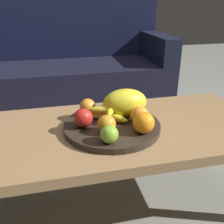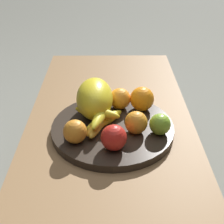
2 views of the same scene
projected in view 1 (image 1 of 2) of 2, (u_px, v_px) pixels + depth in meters
ground_plane at (117, 204)px, 1.24m from camera, size 8.00×8.00×0.00m
coffee_table at (118, 137)px, 1.08m from camera, size 1.24×0.56×0.42m
couch at (67, 73)px, 2.23m from camera, size 1.70×0.70×0.90m
fruit_bowl at (112, 126)px, 1.05m from camera, size 0.39×0.39×0.03m
melon_large_front at (125, 103)px, 1.08m from camera, size 0.19×0.12×0.12m
orange_front at (144, 123)px, 0.96m from camera, size 0.08×0.08×0.08m
orange_left at (107, 124)px, 0.96m from camera, size 0.07×0.07×0.07m
orange_right at (139, 115)px, 1.03m from camera, size 0.07×0.07×0.07m
orange_back at (88, 107)px, 1.11m from camera, size 0.07×0.07×0.07m
apple_front at (83, 118)px, 1.00m from camera, size 0.07×0.07×0.07m
apple_left at (109, 134)px, 0.89m from camera, size 0.07×0.07×0.07m
banana_bunch at (108, 113)px, 1.07m from camera, size 0.16×0.16×0.06m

